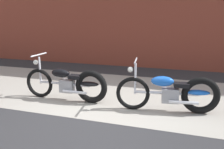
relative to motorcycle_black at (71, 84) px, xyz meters
The scene contains 4 objects.
ground_plane 1.29m from the motorcycle_black, 44.24° to the right, with size 80.00×80.00×0.00m, color #2D2D30.
sidewalk_slab 1.31m from the motorcycle_black, 45.28° to the left, with size 36.00×3.50×0.01m, color #9E998E.
motorcycle_black is the anchor object (origin of this frame).
motorcycle_blue 2.24m from the motorcycle_black, ahead, with size 2.00×0.59×1.03m.
Camera 1 is at (1.54, -3.64, 1.83)m, focal length 37.70 mm.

